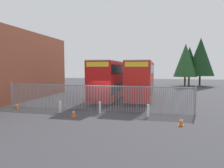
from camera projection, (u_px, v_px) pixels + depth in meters
ground_plane at (119, 98)px, 24.90m from camera, size 100.00×100.00×0.00m
palisade_fence at (93, 97)px, 17.23m from camera, size 16.69×0.14×2.35m
double_decker_bus_near_gate at (142, 79)px, 23.47m from camera, size 2.54×10.81×4.42m
double_decker_bus_behind_fence_left at (111, 79)px, 23.51m from camera, size 2.54×10.81×4.42m
bollard_near_left at (60, 107)px, 16.31m from camera, size 0.20×0.20×0.95m
bollard_center_front at (100, 107)px, 16.05m from camera, size 0.20×0.20×0.95m
bollard_near_right at (148, 111)px, 14.79m from camera, size 0.20×0.20×0.95m
traffic_cone_by_gate at (181, 121)px, 12.58m from camera, size 0.34×0.34×0.59m
traffic_cone_mid_forecourt at (17, 105)px, 18.03m from camera, size 0.34×0.34×0.59m
traffic_cone_near_kerb at (74, 113)px, 15.00m from camera, size 0.34×0.34×0.59m
tree_tall_back at (185, 60)px, 41.11m from camera, size 4.74×4.74×8.76m
tree_short_side at (189, 59)px, 43.09m from camera, size 3.78×3.78×8.38m
tree_mid_row at (200, 57)px, 41.59m from camera, size 5.53×5.53×10.06m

